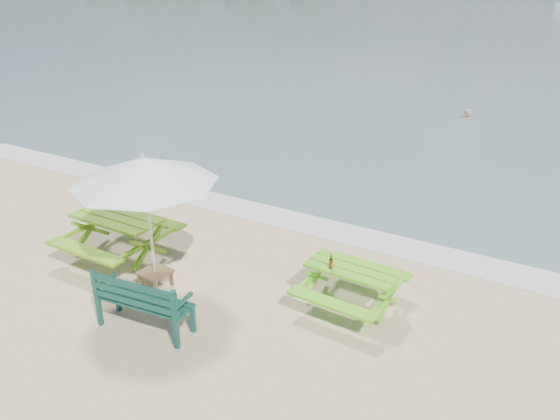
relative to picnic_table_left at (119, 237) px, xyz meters
The scene contains 8 objects.
foam_strip 3.93m from the picnic_table_left, 50.38° to the left, with size 22.00×0.90×0.01m, color silver.
picnic_table_left is the anchor object (origin of this frame).
picnic_table_right 4.44m from the picnic_table_left, ahead, with size 1.51×1.66×0.68m.
park_bench 2.47m from the picnic_table_left, 35.58° to the right, with size 1.52×0.67×0.91m.
side_table 1.42m from the picnic_table_left, 20.11° to the right, with size 0.51×0.51×0.30m.
patio_umbrella 2.20m from the picnic_table_left, 20.11° to the right, with size 2.53×2.53×2.30m.
beer_bottle 4.15m from the picnic_table_left, ahead, with size 0.06×0.06×0.24m.
swimmer 14.42m from the picnic_table_left, 77.42° to the left, with size 0.67×0.55×1.59m.
Camera 1 is at (4.68, -4.69, 4.92)m, focal length 35.00 mm.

